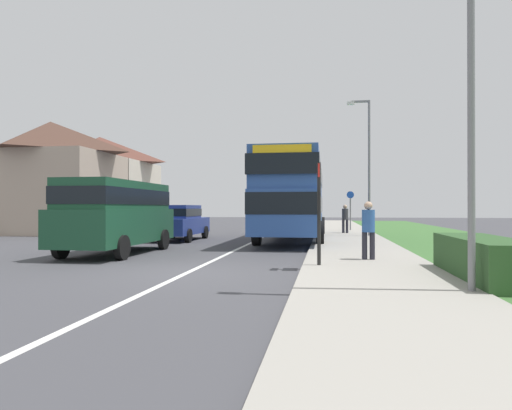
{
  "coord_description": "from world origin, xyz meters",
  "views": [
    {
      "loc": [
        3.17,
        -10.19,
        1.51
      ],
      "look_at": [
        0.68,
        5.95,
        1.6
      ],
      "focal_mm": 31.89,
      "sensor_mm": 36.0,
      "label": 1
    }
  ],
  "objects": [
    {
      "name": "roadside_hedge",
      "position": [
        6.3,
        -0.52,
        0.45
      ],
      "size": [
        1.1,
        3.81,
        0.9
      ],
      "primitive_type": "cube",
      "color": "#2D5128",
      "rests_on": "ground_plane"
    },
    {
      "name": "cycle_route_sign",
      "position": [
        4.65,
        18.53,
        1.43
      ],
      "size": [
        0.44,
        0.08,
        2.52
      ],
      "color": "slate",
      "rests_on": "ground_plane"
    },
    {
      "name": "bus_stop_sign",
      "position": [
        3.0,
        0.9,
        1.54
      ],
      "size": [
        0.09,
        0.52,
        2.6
      ],
      "color": "black",
      "rests_on": "ground_plane"
    },
    {
      "name": "ground_plane",
      "position": [
        0.0,
        0.0,
        0.0
      ],
      "size": [
        120.0,
        120.0,
        0.0
      ],
      "primitive_type": "plane",
      "color": "#424247"
    },
    {
      "name": "street_lamp_near",
      "position": [
        5.46,
        -2.15,
        4.14
      ],
      "size": [
        1.14,
        0.2,
        7.19
      ],
      "color": "slate",
      "rests_on": "ground_plane"
    },
    {
      "name": "lane_marking_centre",
      "position": [
        0.0,
        8.0,
        0.0
      ],
      "size": [
        0.14,
        60.0,
        0.01
      ],
      "primitive_type": "cube",
      "color": "silver",
      "rests_on": "ground_plane"
    },
    {
      "name": "house_terrace_far_side",
      "position": [
        -12.82,
        17.18,
        3.28
      ],
      "size": [
        7.02,
        11.62,
        6.55
      ],
      "color": "tan",
      "rests_on": "ground_plane"
    },
    {
      "name": "grass_verge_seaward",
      "position": [
        8.5,
        6.0,
        0.04
      ],
      "size": [
        6.0,
        68.0,
        0.08
      ],
      "primitive_type": "cube",
      "color": "#3D6B33",
      "rests_on": "ground_plane"
    },
    {
      "name": "pedestrian_at_stop",
      "position": [
        4.29,
        2.27,
        0.98
      ],
      "size": [
        0.34,
        0.34,
        1.67
      ],
      "color": "#23232D",
      "rests_on": "ground_plane"
    },
    {
      "name": "parked_car_blue",
      "position": [
        -3.52,
        9.91,
        0.89
      ],
      "size": [
        1.87,
        4.37,
        1.62
      ],
      "color": "navy",
      "rests_on": "ground_plane"
    },
    {
      "name": "parked_van_dark_green",
      "position": [
        -3.57,
        3.76,
        1.39
      ],
      "size": [
        2.11,
        5.4,
        2.34
      ],
      "color": "#19472D",
      "rests_on": "ground_plane"
    },
    {
      "name": "street_lamp_mid",
      "position": [
        5.17,
        12.93,
        3.96
      ],
      "size": [
        1.14,
        0.2,
        6.84
      ],
      "color": "slate",
      "rests_on": "ground_plane"
    },
    {
      "name": "pedestrian_walking_away",
      "position": [
        4.2,
        15.1,
        0.98
      ],
      "size": [
        0.34,
        0.34,
        1.67
      ],
      "color": "#23232D",
      "rests_on": "ground_plane"
    },
    {
      "name": "pavement_near_side",
      "position": [
        4.2,
        6.0,
        0.06
      ],
      "size": [
        3.2,
        68.0,
        0.12
      ],
      "primitive_type": "cube",
      "color": "#9E998E",
      "rests_on": "ground_plane"
    },
    {
      "name": "double_decker_bus",
      "position": [
        1.69,
        10.81,
        2.14
      ],
      "size": [
        2.8,
        11.53,
        3.7
      ],
      "color": "#284C93",
      "rests_on": "ground_plane"
    }
  ]
}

